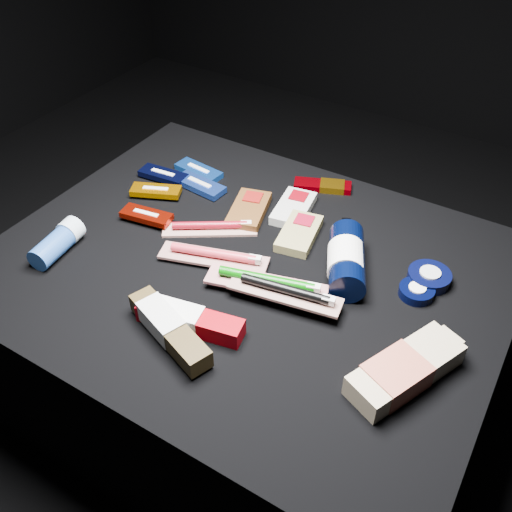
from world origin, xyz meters
The scene contains 22 objects.
ground centered at (0.00, 0.00, 0.00)m, with size 3.00×3.00×0.00m, color black.
cloth_table centered at (0.00, 0.00, 0.20)m, with size 0.98×0.78×0.40m, color black.
luna_bar_0 centered at (-0.27, 0.22, 0.41)m, with size 0.12×0.06×0.02m.
luna_bar_1 centered at (-0.23, 0.17, 0.41)m, with size 0.13×0.06×0.02m.
luna_bar_2 centered at (-0.33, 0.15, 0.41)m, with size 0.12×0.05×0.02m.
luna_bar_3 centered at (-0.30, 0.09, 0.41)m, with size 0.12×0.08×0.01m.
luna_bar_4 centered at (-0.26, 0.00, 0.42)m, with size 0.12×0.06×0.01m.
clif_bar_0 centered at (-0.09, 0.15, 0.41)m, with size 0.10×0.15×0.02m.
clif_bar_1 centered at (0.00, 0.20, 0.41)m, with size 0.09×0.14×0.02m.
clif_bar_2 centered at (0.05, 0.13, 0.41)m, with size 0.09×0.14×0.02m.
power_bar centered at (0.02, 0.32, 0.41)m, with size 0.14×0.09×0.02m.
lotion_bottle centered at (0.18, 0.08, 0.43)m, with size 0.13×0.21×0.07m.
cream_tin_upper centered at (0.32, 0.14, 0.41)m, with size 0.08×0.08×0.03m.
cream_tin_lower centered at (0.31, 0.09, 0.41)m, with size 0.07×0.07×0.02m.
bodywash_bottle centered at (0.36, -0.11, 0.42)m, with size 0.14×0.22×0.04m.
deodorant_stick centered at (-0.34, -0.16, 0.42)m, with size 0.06×0.13×0.05m.
toothbrush_pack_0 centered at (-0.12, 0.05, 0.41)m, with size 0.19×0.15×0.02m.
toothbrush_pack_1 centered at (-0.06, -0.03, 0.42)m, with size 0.22×0.11×0.02m.
toothbrush_pack_2 centered at (0.07, -0.04, 0.42)m, with size 0.23×0.11×0.03m.
toothbrush_pack_3 centered at (0.12, -0.06, 0.43)m, with size 0.21×0.08×0.02m.
toothpaste_carton_red centered at (0.00, -0.19, 0.42)m, with size 0.20×0.08×0.04m.
toothpaste_carton_green centered at (-0.02, -0.23, 0.42)m, with size 0.20×0.11×0.04m.
Camera 1 is at (0.45, -0.71, 1.14)m, focal length 40.00 mm.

